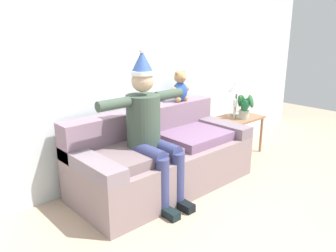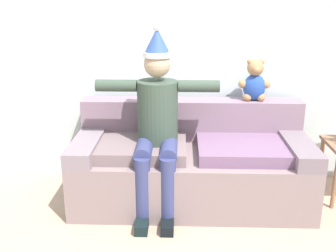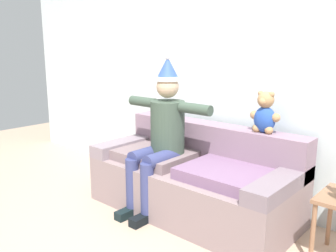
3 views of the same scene
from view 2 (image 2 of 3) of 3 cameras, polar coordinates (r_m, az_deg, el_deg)
name	(u,v)px [view 2 (image 2 of 3)]	position (r m, az deg, el deg)	size (l,w,h in m)	color
back_wall	(192,41)	(3.89, 3.39, 11.93)	(7.00, 0.10, 2.70)	silver
couch	(191,163)	(3.61, 3.29, -5.23)	(2.02, 0.91, 0.84)	gray
person_seated	(157,119)	(3.31, -1.57, 0.96)	(1.02, 0.77, 1.54)	#3B4B3E
teddy_bear	(255,82)	(3.74, 12.12, 6.10)	(0.29, 0.17, 0.38)	#274AA2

